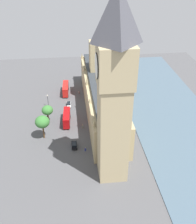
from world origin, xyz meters
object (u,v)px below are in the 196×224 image
(pedestrian_opposite_hall, at_px, (79,93))
(pedestrian_near_tower, at_px, (83,126))
(double_decker_bus_midblock, at_px, (66,89))
(plane_tree_by_river_gate, at_px, (42,122))
(car_white_corner, at_px, (69,104))
(pedestrian_trailing, at_px, (85,149))
(clock_tower, at_px, (115,91))
(street_lamp_leading, at_px, (47,112))
(car_black_under_trees, at_px, (74,145))
(double_decker_bus_kerbside, at_px, (67,118))
(street_lamp_slot_10, at_px, (48,98))
(plane_tree_far_end, at_px, (47,110))
(parliament_building, at_px, (101,94))

(pedestrian_opposite_hall, height_order, pedestrian_near_tower, pedestrian_near_tower)
(double_decker_bus_midblock, bearing_deg, plane_tree_by_river_gate, 78.85)
(car_white_corner, height_order, pedestrian_trailing, car_white_corner)
(clock_tower, height_order, double_decker_bus_midblock, clock_tower)
(pedestrian_opposite_hall, distance_m, street_lamp_leading, 27.38)
(pedestrian_opposite_hall, relative_size, pedestrian_near_tower, 0.93)
(car_black_under_trees, bearing_deg, clock_tower, -52.40)
(double_decker_bus_midblock, xyz_separation_m, street_lamp_leading, (7.74, 24.29, 2.07))
(pedestrian_opposite_hall, bearing_deg, pedestrian_trailing, 30.79)
(car_black_under_trees, distance_m, pedestrian_near_tower, 12.16)
(double_decker_bus_midblock, xyz_separation_m, double_decker_bus_kerbside, (-0.09, 25.78, 0.00))
(pedestrian_trailing, bearing_deg, street_lamp_slot_10, -128.33)
(car_black_under_trees, height_order, plane_tree_far_end, plane_tree_far_end)
(pedestrian_opposite_hall, xyz_separation_m, pedestrian_near_tower, (0.10, 28.85, 0.05))
(double_decker_bus_midblock, height_order, car_black_under_trees, double_decker_bus_midblock)
(double_decker_bus_midblock, distance_m, double_decker_bus_kerbside, 25.78)
(parliament_building, height_order, pedestrian_opposite_hall, parliament_building)
(parliament_building, height_order, pedestrian_trailing, parliament_building)
(double_decker_bus_midblock, xyz_separation_m, car_white_corner, (-1.15, 12.40, -1.75))
(plane_tree_by_river_gate, bearing_deg, parliament_building, -143.04)
(pedestrian_trailing, distance_m, plane_tree_far_end, 24.74)
(double_decker_bus_kerbside, relative_size, car_black_under_trees, 2.39)
(double_decker_bus_kerbside, relative_size, plane_tree_by_river_gate, 1.12)
(pedestrian_opposite_hall, bearing_deg, double_decker_bus_midblock, -69.27)
(pedestrian_trailing, bearing_deg, double_decker_bus_kerbside, -133.55)
(car_white_corner, xyz_separation_m, car_black_under_trees, (-1.29, 29.15, -0.00))
(plane_tree_far_end, height_order, street_lamp_slot_10, plane_tree_far_end)
(pedestrian_trailing, xyz_separation_m, street_lamp_leading, (13.96, -19.88, 4.01))
(parliament_building, relative_size, pedestrian_near_tower, 40.69)
(pedestrian_trailing, height_order, street_lamp_leading, street_lamp_leading)
(car_white_corner, xyz_separation_m, pedestrian_opposite_hall, (-5.13, -11.28, -0.20))
(street_lamp_leading, xyz_separation_m, street_lamp_slot_10, (0.21, -12.49, -0.48))
(pedestrian_opposite_hall, distance_m, plane_tree_by_river_gate, 37.35)
(car_black_under_trees, bearing_deg, parliament_building, 62.06)
(double_decker_bus_kerbside, bearing_deg, double_decker_bus_midblock, -86.66)
(pedestrian_near_tower, distance_m, pedestrian_trailing, 14.19)
(street_lamp_leading, distance_m, street_lamp_slot_10, 12.50)
(pedestrian_opposite_hall, relative_size, street_lamp_slot_10, 0.25)
(clock_tower, distance_m, pedestrian_opposite_hall, 62.28)
(parliament_building, height_order, plane_tree_by_river_gate, parliament_building)
(pedestrian_opposite_hall, xyz_separation_m, street_lamp_slot_10, (14.24, 10.68, 3.54))
(parliament_building, height_order, street_lamp_slot_10, parliament_building)
(double_decker_bus_midblock, bearing_deg, parliament_building, 134.92)
(double_decker_bus_midblock, xyz_separation_m, pedestrian_near_tower, (-6.18, 29.98, -1.90))
(street_lamp_slot_10, bearing_deg, car_white_corner, 176.23)
(pedestrian_opposite_hall, xyz_separation_m, street_lamp_leading, (14.02, 23.17, 4.02))
(plane_tree_by_river_gate, bearing_deg, double_decker_bus_midblock, -103.97)
(plane_tree_far_end, bearing_deg, street_lamp_slot_10, -87.55)
(plane_tree_far_end, bearing_deg, plane_tree_by_river_gate, 83.46)
(double_decker_bus_midblock, height_order, double_decker_bus_kerbside, same)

